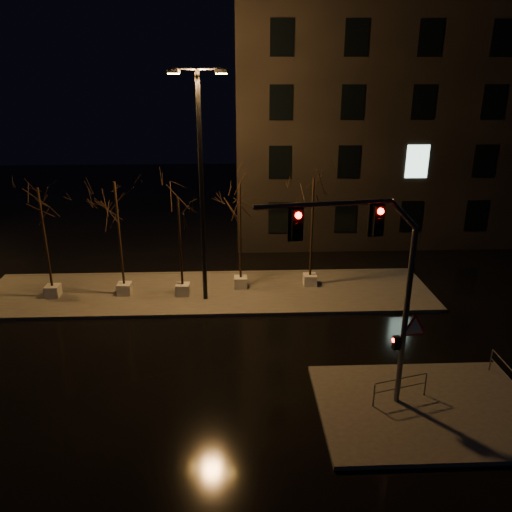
{
  "coord_description": "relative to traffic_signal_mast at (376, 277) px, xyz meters",
  "views": [
    {
      "loc": [
        1.43,
        -16.73,
        10.18
      ],
      "look_at": [
        2.27,
        3.66,
        2.8
      ],
      "focal_mm": 35.0,
      "sensor_mm": 36.0,
      "label": 1
    }
  ],
  "objects": [
    {
      "name": "sidewalk_corner",
      "position": [
        1.99,
        -0.2,
        -4.54
      ],
      "size": [
        7.0,
        5.0,
        0.15
      ],
      "primitive_type": "cube",
      "color": "#4A4842",
      "rests_on": "ground"
    },
    {
      "name": "building",
      "position": [
        8.49,
        21.3,
        2.88
      ],
      "size": [
        25.0,
        12.0,
        15.0
      ],
      "primitive_type": "cube",
      "color": "black",
      "rests_on": "ground"
    },
    {
      "name": "traffic_signal_mast",
      "position": [
        0.0,
        0.0,
        0.0
      ],
      "size": [
        5.53,
        0.84,
        6.8
      ],
      "rotation": [
        0.0,
        0.0,
        0.14
      ],
      "color": "#595B60",
      "rests_on": "sidewalk_corner"
    },
    {
      "name": "tree_3",
      "position": [
        -3.9,
        9.71,
        -0.39
      ],
      "size": [
        1.8,
        1.8,
        5.38
      ],
      "color": "silver",
      "rests_on": "median"
    },
    {
      "name": "tree_4",
      "position": [
        -0.37,
        9.88,
        -0.19
      ],
      "size": [
        1.8,
        1.8,
        5.64
      ],
      "color": "silver",
      "rests_on": "median"
    },
    {
      "name": "ground",
      "position": [
        -5.51,
        3.3,
        -4.62
      ],
      "size": [
        90.0,
        90.0,
        0.0
      ],
      "primitive_type": "plane",
      "color": "black",
      "rests_on": "ground"
    },
    {
      "name": "tree_0",
      "position": [
        -12.97,
        9.0,
        -0.33
      ],
      "size": [
        1.8,
        1.8,
        5.46
      ],
      "color": "silver",
      "rests_on": "median"
    },
    {
      "name": "guard_rail_b",
      "position": [
        4.99,
        0.92,
        -3.91
      ],
      "size": [
        0.08,
        1.81,
        0.86
      ],
      "rotation": [
        0.0,
        0.0,
        1.55
      ],
      "color": "#595B60",
      "rests_on": "sidewalk_corner"
    },
    {
      "name": "median",
      "position": [
        -5.51,
        9.3,
        -4.54
      ],
      "size": [
        22.0,
        5.0,
        0.15
      ],
      "primitive_type": "cube",
      "color": "#4A4842",
      "rests_on": "ground"
    },
    {
      "name": "tree_1",
      "position": [
        -9.57,
        9.13,
        -0.17
      ],
      "size": [
        1.8,
        1.8,
        5.67
      ],
      "color": "silver",
      "rests_on": "median"
    },
    {
      "name": "guard_rail_a",
      "position": [
        1.18,
        0.15,
        -3.91
      ],
      "size": [
        1.91,
        0.57,
        0.86
      ],
      "rotation": [
        0.0,
        0.0,
        0.27
      ],
      "color": "#595B60",
      "rests_on": "sidewalk_corner"
    },
    {
      "name": "tree_2",
      "position": [
        -6.72,
        8.92,
        -0.7
      ],
      "size": [
        1.8,
        1.8,
        4.97
      ],
      "color": "silver",
      "rests_on": "median"
    },
    {
      "name": "streetlight_main",
      "position": [
        -5.6,
        8.43,
        1.51
      ],
      "size": [
        2.57,
        0.91,
        10.37
      ],
      "rotation": [
        0.0,
        0.0,
        -0.25
      ],
      "color": "black",
      "rests_on": "median"
    }
  ]
}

